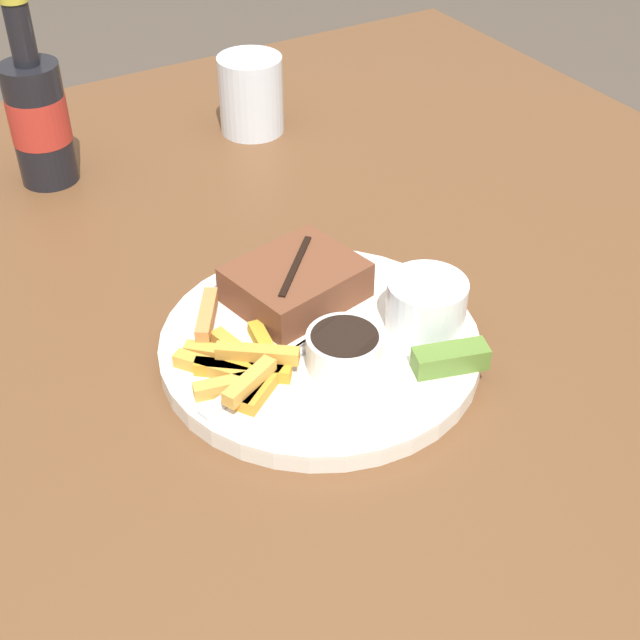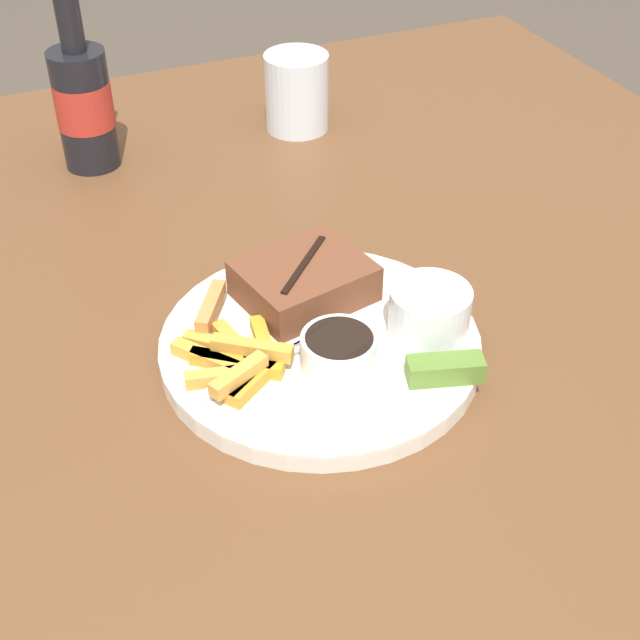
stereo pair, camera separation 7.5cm
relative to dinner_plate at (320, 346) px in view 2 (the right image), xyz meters
name	(u,v)px [view 2 (the right image)]	position (x,y,z in m)	size (l,w,h in m)	color
dining_table	(320,415)	(0.00, 0.00, -0.08)	(1.21, 1.32, 0.77)	brown
dinner_plate	(320,346)	(0.00, 0.00, 0.00)	(0.28, 0.28, 0.02)	silver
steak_portion	(304,281)	(0.01, 0.06, 0.03)	(0.13, 0.11, 0.04)	brown
fries_pile	(236,356)	(-0.08, 0.00, 0.02)	(0.09, 0.15, 0.02)	gold
coleslaw_cup	(430,309)	(0.09, -0.03, 0.03)	(0.07, 0.07, 0.05)	white
dipping_sauce_cup	(336,351)	(0.00, -0.04, 0.03)	(0.06, 0.06, 0.03)	silver
pickle_spear	(445,369)	(0.07, -0.09, 0.02)	(0.07, 0.04, 0.02)	#567A2D
fork_utensil	(252,372)	(-0.07, -0.02, 0.01)	(0.13, 0.05, 0.00)	#B7B7BC
knife_utensil	(301,316)	(0.00, 0.03, 0.01)	(0.08, 0.16, 0.01)	#B7B7BC
beer_bottle	(83,101)	(-0.11, 0.42, 0.07)	(0.06, 0.06, 0.22)	black
drinking_glass	(297,92)	(0.15, 0.42, 0.04)	(0.08, 0.08, 0.09)	silver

